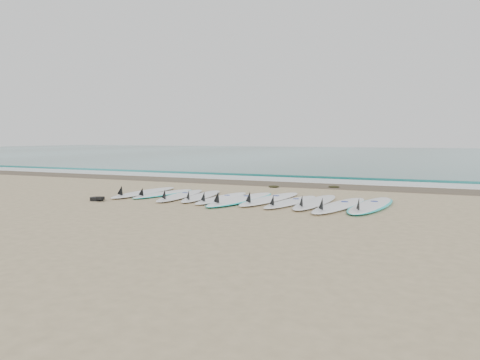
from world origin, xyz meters
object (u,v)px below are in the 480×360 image
at_px(surfboard_5, 240,199).
at_px(leash_coil, 97,199).
at_px(surfboard_10, 371,205).
at_px(surfboard_0, 143,192).

xyz_separation_m(surfboard_5, leash_coil, (-3.19, -1.27, -0.01)).
xyz_separation_m(surfboard_5, surfboard_10, (2.98, 0.25, -0.00)).
bearing_deg(leash_coil, surfboard_10, 13.82).
distance_m(surfboard_0, surfboard_10, 5.89).
bearing_deg(leash_coil, surfboard_5, 21.69).
relative_size(surfboard_0, surfboard_5, 0.92).
height_order(surfboard_0, surfboard_5, surfboard_5).
bearing_deg(surfboard_0, leash_coil, -100.13).
height_order(surfboard_0, leash_coil, surfboard_0).
bearing_deg(leash_coil, surfboard_0, 79.41).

